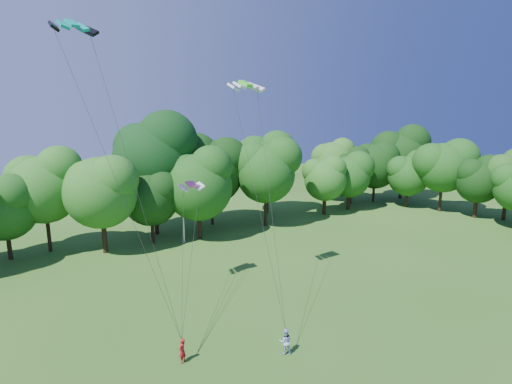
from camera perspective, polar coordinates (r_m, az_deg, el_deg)
utility_pole at (r=46.35m, az=-10.37°, el=-2.70°), size 1.44×0.24×7.18m
kite_flyer_left at (r=26.23m, az=-10.50°, el=-21.38°), size 0.69×0.65×1.57m
kite_flyer_right at (r=26.66m, az=4.24°, el=-20.49°), size 1.02×0.95×1.67m
kite_teal at (r=29.09m, az=-24.82°, el=21.04°), size 2.92×1.76×0.67m
kite_green at (r=31.48m, az=-1.51°, el=15.24°), size 2.86×1.42×0.58m
kite_pink at (r=33.23m, az=-9.25°, el=1.11°), size 2.11×1.09×0.43m
tree_back_center at (r=49.30m, az=-14.50°, el=4.80°), size 10.46×10.46×15.21m
tree_back_east at (r=68.03m, az=10.94°, el=4.83°), size 8.02×8.02×11.67m
tree_flank_east at (r=64.56m, az=32.41°, el=2.07°), size 7.01×7.01×10.19m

